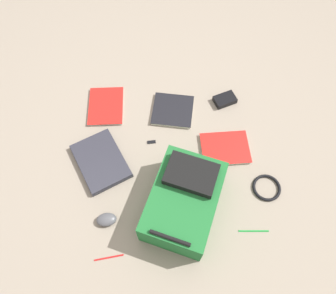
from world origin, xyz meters
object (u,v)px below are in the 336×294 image
object	(u,v)px
book_red	(225,148)
backpack	(184,200)
book_manual	(173,110)
book_comic	(106,106)
usb_stick	(151,142)
computer_mouse	(106,220)
pen_blue	(254,231)
pen_black	(109,257)
laptop	(101,161)
power_brick	(225,100)
cable_coil	(267,188)

from	to	relation	value
book_red	backpack	bearing A→B (deg)	131.69
book_manual	book_red	world-z (taller)	same
book_comic	book_red	world-z (taller)	book_red
book_comic	usb_stick	world-z (taller)	book_comic
book_comic	computer_mouse	distance (m)	0.65
book_comic	book_manual	bearing A→B (deg)	-106.91
pen_blue	usb_stick	bearing A→B (deg)	33.45
backpack	pen_blue	world-z (taller)	backpack
book_red	book_manual	bearing A→B (deg)	36.31
pen_black	book_red	bearing A→B (deg)	-58.26
laptop	pen_black	bearing A→B (deg)	177.13
pen_blue	computer_mouse	bearing A→B (deg)	73.49
laptop	book_red	xyz separation A→B (m)	(-0.06, -0.64, -0.01)
book_red	pen_blue	bearing A→B (deg)	-179.49
computer_mouse	usb_stick	bearing A→B (deg)	-32.43
power_brick	backpack	bearing A→B (deg)	145.74
laptop	book_comic	xyz separation A→B (m)	(0.34, -0.07, -0.01)
laptop	book_comic	bearing A→B (deg)	-11.62
laptop	pen_black	xyz separation A→B (m)	(-0.48, 0.02, -0.01)
laptop	book_red	bearing A→B (deg)	-95.67
book_manual	pen_blue	size ratio (longest dim) A/B	2.00
book_manual	usb_stick	bearing A→B (deg)	137.57
laptop	pen_blue	xyz separation A→B (m)	(-0.50, -0.65, -0.01)
laptop	book_manual	xyz separation A→B (m)	(0.23, -0.43, -0.01)
computer_mouse	power_brick	world-z (taller)	computer_mouse
book_comic	power_brick	bearing A→B (deg)	-99.14
power_brick	pen_black	size ratio (longest dim) A/B	0.91
power_brick	usb_stick	xyz separation A→B (m)	(-0.17, 0.46, -0.01)
laptop	pen_blue	world-z (taller)	laptop
computer_mouse	pen_black	xyz separation A→B (m)	(-0.17, 0.01, -0.02)
book_red	pen_blue	distance (m)	0.44
backpack	pen_blue	distance (m)	0.36
book_red	cable_coil	size ratio (longest dim) A/B	1.94
usb_stick	laptop	bearing A→B (deg)	102.33
laptop	cable_coil	bearing A→B (deg)	-112.11
book_red	power_brick	distance (m)	0.31
book_manual	pen_blue	bearing A→B (deg)	-163.37
cable_coil	pen_black	distance (m)	0.82
laptop	usb_stick	world-z (taller)	laptop
backpack	cable_coil	bearing A→B (deg)	-89.65
cable_coil	usb_stick	bearing A→B (deg)	53.26
book_manual	book_comic	size ratio (longest dim) A/B	1.00
usb_stick	backpack	bearing A→B (deg)	-167.82
computer_mouse	book_comic	bearing A→B (deg)	-1.78
laptop	cable_coil	distance (m)	0.84
backpack	laptop	distance (m)	0.49
usb_stick	book_comic	bearing A→B (deg)	36.51
book_comic	usb_stick	xyz separation A→B (m)	(-0.28, -0.21, -0.00)
pen_black	power_brick	bearing A→B (deg)	-46.87
cable_coil	usb_stick	xyz separation A→B (m)	(0.38, 0.50, -0.00)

